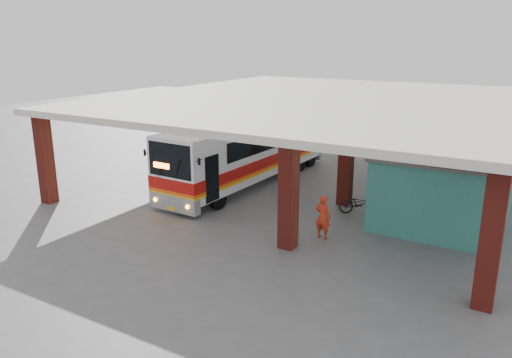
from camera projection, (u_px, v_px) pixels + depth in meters
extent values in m
plane|color=#515154|center=(259.00, 211.00, 23.06)|extent=(90.00, 90.00, 0.00)
cube|color=maroon|center=(289.00, 193.00, 18.52)|extent=(0.60, 0.60, 4.35)
cube|color=maroon|center=(346.00, 160.00, 23.49)|extent=(0.60, 0.60, 4.35)
cube|color=maroon|center=(384.00, 139.00, 28.47)|extent=(0.60, 0.60, 4.35)
cube|color=maroon|center=(45.00, 159.00, 23.78)|extent=(0.60, 0.60, 4.35)
cube|color=maroon|center=(263.00, 107.00, 41.19)|extent=(0.60, 0.60, 4.35)
cube|color=maroon|center=(491.00, 239.00, 14.27)|extent=(0.60, 0.60, 4.35)
cube|color=silver|center=(327.00, 100.00, 26.98)|extent=(21.00, 23.00, 0.30)
cube|color=#2C6D6E|center=(449.00, 182.00, 22.31)|extent=(5.00, 8.00, 3.00)
cube|color=#4B4B4B|center=(453.00, 148.00, 21.89)|extent=(5.20, 8.20, 0.12)
cube|color=#13352F|center=(383.00, 192.00, 22.42)|extent=(0.08, 0.95, 2.10)
cube|color=black|center=(402.00, 162.00, 24.70)|extent=(0.08, 1.20, 1.00)
cube|color=black|center=(401.00, 162.00, 24.71)|extent=(0.04, 1.30, 1.10)
cube|color=white|center=(250.00, 147.00, 27.07)|extent=(3.13, 12.83, 2.97)
cube|color=white|center=(238.00, 120.00, 25.77)|extent=(1.39, 3.23, 0.27)
cube|color=#939398|center=(174.00, 202.00, 22.46)|extent=(2.69, 0.52, 0.74)
cube|color=#AF100C|center=(250.00, 157.00, 27.23)|extent=(3.17, 12.83, 0.53)
cube|color=#F8520D|center=(250.00, 163.00, 27.32)|extent=(3.17, 12.83, 0.14)
cube|color=yellow|center=(250.00, 165.00, 27.35)|extent=(3.17, 12.83, 0.11)
cube|color=black|center=(170.00, 160.00, 21.79)|extent=(2.41, 0.19, 1.54)
cube|color=black|center=(238.00, 132.00, 28.31)|extent=(0.41, 9.55, 0.96)
cube|color=black|center=(279.00, 137.00, 26.92)|extent=(0.41, 9.55, 0.96)
cube|color=#FF5905|center=(161.00, 165.00, 22.07)|extent=(0.90, 0.08, 0.23)
sphere|color=orange|center=(155.00, 199.00, 22.76)|extent=(0.19, 0.19, 0.19)
sphere|color=orange|center=(188.00, 207.00, 21.77)|extent=(0.19, 0.19, 0.19)
cube|color=yellow|center=(171.00, 208.00, 22.33)|extent=(0.48, 0.05, 0.13)
cylinder|color=black|center=(180.00, 190.00, 24.46)|extent=(0.38, 1.07, 1.06)
cylinder|color=black|center=(218.00, 198.00, 23.27)|extent=(0.38, 1.07, 1.06)
cylinder|color=black|center=(267.00, 158.00, 31.08)|extent=(0.38, 1.07, 1.06)
cylinder|color=black|center=(300.00, 162.00, 29.89)|extent=(0.38, 1.07, 1.06)
cylinder|color=black|center=(278.00, 153.00, 32.20)|extent=(0.38, 1.07, 1.06)
cylinder|color=black|center=(310.00, 158.00, 31.01)|extent=(0.38, 1.07, 1.06)
imported|color=black|center=(360.00, 204.00, 22.57)|extent=(2.01, 1.27, 1.00)
imported|color=red|center=(323.00, 217.00, 19.76)|extent=(0.69, 0.48, 1.79)
cube|color=red|center=(399.00, 193.00, 25.09)|extent=(0.46, 0.46, 0.06)
cube|color=red|center=(403.00, 188.00, 24.91)|extent=(0.11, 0.41, 0.58)
cylinder|color=black|center=(395.00, 195.00, 25.10)|extent=(0.03, 0.03, 0.19)
cylinder|color=black|center=(401.00, 196.00, 24.90)|extent=(0.03, 0.03, 0.19)
cylinder|color=black|center=(397.00, 194.00, 25.35)|extent=(0.03, 0.03, 0.19)
cylinder|color=black|center=(404.00, 195.00, 25.15)|extent=(0.03, 0.03, 0.19)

